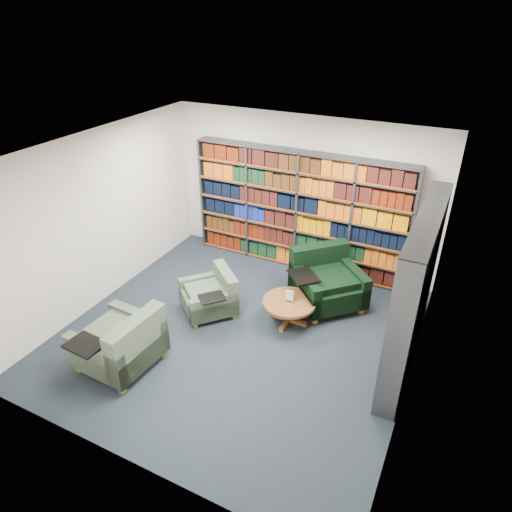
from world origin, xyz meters
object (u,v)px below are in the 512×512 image
at_px(chair_green_right, 325,282).
at_px(chair_teal_front, 123,345).
at_px(coffee_table, 289,305).
at_px(chair_teal_left, 213,296).

xyz_separation_m(chair_green_right, chair_teal_front, (-1.95, -2.73, -0.01)).
height_order(chair_green_right, coffee_table, chair_green_right).
bearing_deg(chair_teal_front, coffee_table, 49.51).
height_order(chair_teal_front, coffee_table, chair_teal_front).
xyz_separation_m(chair_teal_front, coffee_table, (1.64, 1.92, -0.05)).
relative_size(chair_teal_front, coffee_table, 1.42).
relative_size(chair_green_right, coffee_table, 1.72).
bearing_deg(chair_green_right, chair_teal_left, -144.91).
bearing_deg(chair_teal_front, chair_teal_left, 75.67).
relative_size(chair_teal_left, chair_green_right, 0.77).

